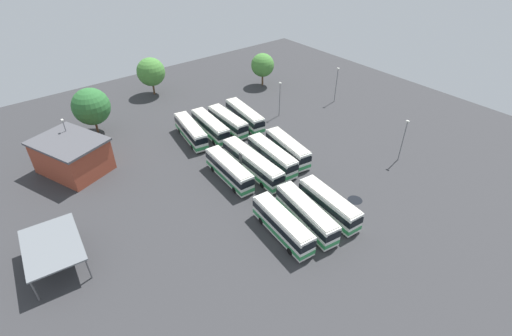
{
  "coord_description": "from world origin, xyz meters",
  "views": [
    {
      "loc": [
        40.29,
        -32.91,
        36.55
      ],
      "look_at": [
        1.19,
        -1.89,
        1.54
      ],
      "focal_mm": 26.5,
      "sensor_mm": 36.0,
      "label": 1
    }
  ],
  "objects": [
    {
      "name": "ground_plane",
      "position": [
        0.0,
        0.0,
        0.0
      ],
      "size": [
        106.94,
        106.94,
        0.0
      ],
      "primitive_type": "plane",
      "color": "#333335"
    },
    {
      "name": "bus_row0_slot0",
      "position": [
        -15.39,
        -4.25,
        1.86
      ],
      "size": [
        11.1,
        4.19,
        3.52
      ],
      "color": "silver",
      "rests_on": "ground_plane"
    },
    {
      "name": "bus_row0_slot1",
      "position": [
        -14.65,
        -0.43,
        1.86
      ],
      "size": [
        11.19,
        3.41,
        3.52
      ],
      "color": "silver",
      "rests_on": "ground_plane"
    },
    {
      "name": "bus_row0_slot2",
      "position": [
        -14.16,
        3.28,
        1.86
      ],
      "size": [
        10.71,
        2.89,
        3.52
      ],
      "color": "silver",
      "rests_on": "ground_plane"
    },
    {
      "name": "bus_row0_slot3",
      "position": [
        -14.11,
        7.34,
        1.86
      ],
      "size": [
        11.69,
        3.88,
        3.52
      ],
      "color": "silver",
      "rests_on": "ground_plane"
    },
    {
      "name": "bus_row1_slot0",
      "position": [
        -0.69,
        -5.86,
        1.86
      ],
      "size": [
        11.04,
        3.19,
        3.52
      ],
      "color": "silver",
      "rests_on": "ground_plane"
    },
    {
      "name": "bus_row1_slot1",
      "position": [
        0.02,
        -1.8,
        1.86
      ],
      "size": [
        13.93,
        3.0,
        3.52
      ],
      "color": "silver",
      "rests_on": "ground_plane"
    },
    {
      "name": "bus_row1_slot2",
      "position": [
        0.45,
        2.13,
        1.86
      ],
      "size": [
        11.34,
        3.41,
        3.52
      ],
      "color": "silver",
      "rests_on": "ground_plane"
    },
    {
      "name": "bus_row1_slot3",
      "position": [
        0.32,
        5.77,
        1.86
      ],
      "size": [
        10.74,
        3.98,
        3.52
      ],
      "color": "silver",
      "rests_on": "ground_plane"
    },
    {
      "name": "bus_row2_slot0",
      "position": [
        13.91,
        -7.53,
        1.86
      ],
      "size": [
        10.99,
        3.55,
        3.52
      ],
      "color": "silver",
      "rests_on": "ground_plane"
    },
    {
      "name": "bus_row2_slot1",
      "position": [
        14.35,
        -3.56,
        1.86
      ],
      "size": [
        11.59,
        4.08,
        3.52
      ],
      "color": "silver",
      "rests_on": "ground_plane"
    },
    {
      "name": "bus_row2_slot2",
      "position": [
        14.9,
        0.36,
        1.86
      ],
      "size": [
        10.68,
        3.37,
        3.52
      ],
      "color": "silver",
      "rests_on": "ground_plane"
    },
    {
      "name": "depot_building",
      "position": [
        -18.76,
        -24.41,
        2.9
      ],
      "size": [
        13.41,
        11.79,
        5.75
      ],
      "color": "#99422D",
      "rests_on": "ground_plane"
    },
    {
      "name": "maintenance_shelter",
      "position": [
        0.54,
        -32.43,
        3.24
      ],
      "size": [
        9.9,
        7.24,
        3.41
      ],
      "color": "slate",
      "rests_on": "ground_plane"
    },
    {
      "name": "lamp_post_near_entrance",
      "position": [
        -21.96,
        -23.65,
        4.36
      ],
      "size": [
        0.56,
        0.28,
        7.9
      ],
      "color": "slate",
      "rests_on": "ground_plane"
    },
    {
      "name": "lamp_post_mid_lot",
      "position": [
        12.86,
        20.41,
        4.23
      ],
      "size": [
        0.56,
        0.28,
        7.63
      ],
      "color": "slate",
      "rests_on": "ground_plane"
    },
    {
      "name": "lamp_post_by_building",
      "position": [
        -12.62,
        15.25,
        4.06
      ],
      "size": [
        0.56,
        0.28,
        7.31
      ],
      "color": "slate",
      "rests_on": "ground_plane"
    },
    {
      "name": "lamp_post_far_corner",
      "position": [
        -10.05,
        29.49,
        4.3
      ],
      "size": [
        0.56,
        0.28,
        7.78
      ],
      "color": "slate",
      "rests_on": "ground_plane"
    },
    {
      "name": "tree_north_edge",
      "position": [
        -38.97,
        -0.39,
        5.38
      ],
      "size": [
        6.33,
        6.33,
        8.56
      ],
      "color": "brown",
      "rests_on": "ground_plane"
    },
    {
      "name": "tree_west_edge",
      "position": [
        -27.41,
        22.8,
        5.02
      ],
      "size": [
        5.5,
        5.5,
        7.79
      ],
      "color": "brown",
      "rests_on": "ground_plane"
    },
    {
      "name": "tree_northeast",
      "position": [
        -29.27,
        -17.1,
        5.48
      ],
      "size": [
        6.95,
        6.95,
        8.96
      ],
      "color": "brown",
      "rests_on": "ground_plane"
    },
    {
      "name": "puddle_back_corner",
      "position": [
        15.32,
        5.92,
        0.0
      ],
      "size": [
        2.22,
        2.22,
        0.01
      ],
      "primitive_type": "cylinder",
      "color": "black",
      "rests_on": "ground_plane"
    },
    {
      "name": "puddle_between_rows",
      "position": [
        -2.35,
        -3.91,
        0.0
      ],
      "size": [
        1.96,
        1.96,
        0.01
      ],
      "primitive_type": "cylinder",
      "color": "black",
      "rests_on": "ground_plane"
    },
    {
      "name": "puddle_centre_drain",
      "position": [
        -7.34,
        9.85,
        0.0
      ],
      "size": [
        3.3,
        3.3,
        0.01
      ],
      "primitive_type": "cylinder",
      "color": "black",
      "rests_on": "ground_plane"
    }
  ]
}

